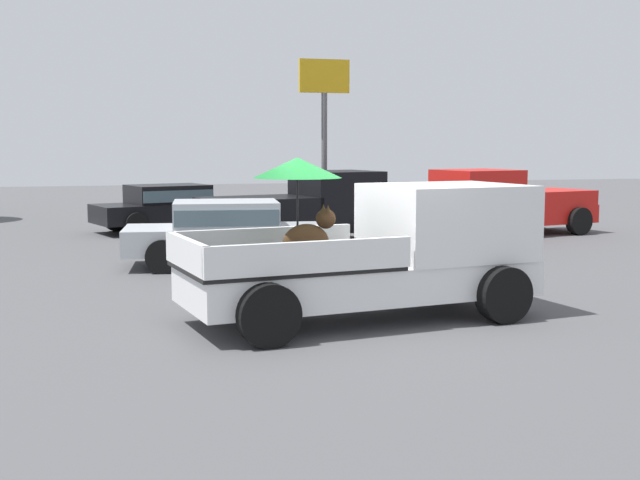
{
  "coord_description": "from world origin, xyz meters",
  "views": [
    {
      "loc": [
        -3.66,
        -11.08,
        2.5
      ],
      "look_at": [
        -0.45,
        0.53,
        1.1
      ],
      "focal_mm": 46.72,
      "sensor_mm": 36.0,
      "label": 1
    }
  ],
  "objects_px": {
    "pickup_truck_far": "(302,209)",
    "parked_sedan_near": "(170,205)",
    "motel_sign": "(324,111)",
    "pickup_truck_red": "(505,203)",
    "pickup_truck_main": "(388,251)",
    "parked_sedan_far": "(229,230)"
  },
  "relations": [
    {
      "from": "motel_sign",
      "to": "parked_sedan_far",
      "type": "bearing_deg",
      "value": -123.68
    },
    {
      "from": "pickup_truck_red",
      "to": "pickup_truck_far",
      "type": "height_order",
      "value": "same"
    },
    {
      "from": "pickup_truck_far",
      "to": "parked_sedan_far",
      "type": "height_order",
      "value": "pickup_truck_far"
    },
    {
      "from": "motel_sign",
      "to": "pickup_truck_red",
      "type": "bearing_deg",
      "value": -18.73
    },
    {
      "from": "pickup_truck_main",
      "to": "pickup_truck_far",
      "type": "xyz_separation_m",
      "value": [
        0.99,
        8.93,
        -0.1
      ]
    },
    {
      "from": "pickup_truck_red",
      "to": "pickup_truck_far",
      "type": "distance_m",
      "value": 5.85
    },
    {
      "from": "pickup_truck_far",
      "to": "parked_sedan_near",
      "type": "xyz_separation_m",
      "value": [
        -2.91,
        3.87,
        -0.13
      ]
    },
    {
      "from": "pickup_truck_main",
      "to": "parked_sedan_far",
      "type": "xyz_separation_m",
      "value": [
        -1.39,
        5.68,
        -0.23
      ]
    },
    {
      "from": "pickup_truck_main",
      "to": "parked_sedan_far",
      "type": "relative_size",
      "value": 1.17
    },
    {
      "from": "motel_sign",
      "to": "pickup_truck_far",
      "type": "bearing_deg",
      "value": -119.38
    },
    {
      "from": "pickup_truck_red",
      "to": "motel_sign",
      "type": "distance_m",
      "value": 5.55
    },
    {
      "from": "pickup_truck_red",
      "to": "motel_sign",
      "type": "bearing_deg",
      "value": -31.43
    },
    {
      "from": "pickup_truck_far",
      "to": "parked_sedan_far",
      "type": "distance_m",
      "value": 4.03
    },
    {
      "from": "parked_sedan_far",
      "to": "motel_sign",
      "type": "height_order",
      "value": "motel_sign"
    },
    {
      "from": "pickup_truck_main",
      "to": "pickup_truck_far",
      "type": "height_order",
      "value": "pickup_truck_main"
    },
    {
      "from": "pickup_truck_red",
      "to": "parked_sedan_near",
      "type": "bearing_deg",
      "value": -34.11
    },
    {
      "from": "parked_sedan_near",
      "to": "motel_sign",
      "type": "relative_size",
      "value": 0.97
    },
    {
      "from": "pickup_truck_main",
      "to": "pickup_truck_far",
      "type": "bearing_deg",
      "value": 75.54
    },
    {
      "from": "parked_sedan_near",
      "to": "motel_sign",
      "type": "height_order",
      "value": "motel_sign"
    },
    {
      "from": "parked_sedan_near",
      "to": "parked_sedan_far",
      "type": "distance_m",
      "value": 7.14
    },
    {
      "from": "parked_sedan_near",
      "to": "motel_sign",
      "type": "distance_m",
      "value": 5.17
    },
    {
      "from": "pickup_truck_far",
      "to": "parked_sedan_near",
      "type": "distance_m",
      "value": 4.84
    }
  ]
}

